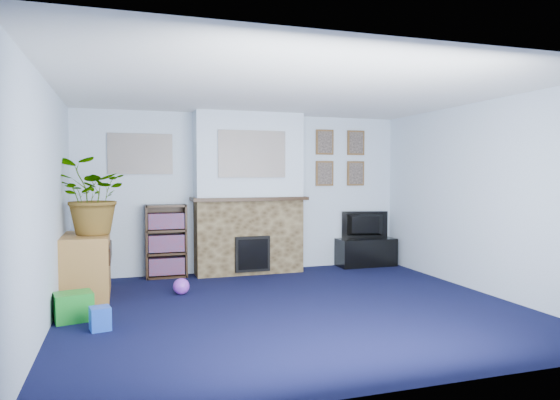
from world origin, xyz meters
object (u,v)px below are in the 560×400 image
object	(u,v)px
tv_stand	(366,252)
sideboard	(86,268)
television	(366,225)
bookshelf	(166,243)

from	to	relation	value
tv_stand	sideboard	size ratio (longest dim) A/B	0.97
tv_stand	sideboard	world-z (taller)	sideboard
television	bookshelf	xyz separation A→B (m)	(-3.17, 0.06, -0.16)
bookshelf	sideboard	distance (m)	1.35
television	sideboard	xyz separation A→B (m)	(-4.19, -0.80, -0.31)
television	sideboard	distance (m)	4.28
tv_stand	bookshelf	world-z (taller)	bookshelf
tv_stand	bookshelf	bearing A→B (deg)	178.62
sideboard	tv_stand	bearing A→B (deg)	10.61
tv_stand	television	bearing A→B (deg)	90.00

